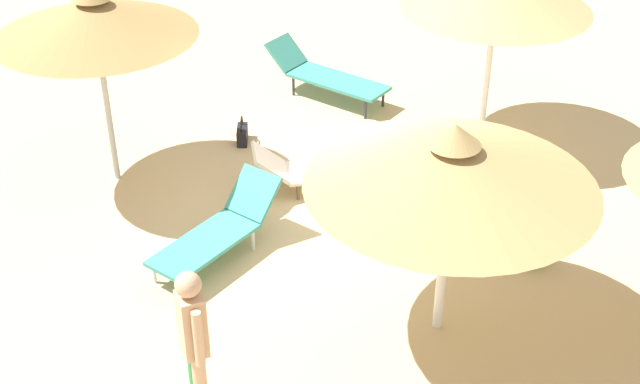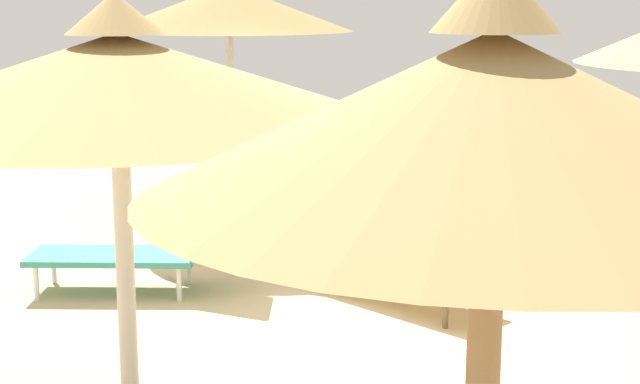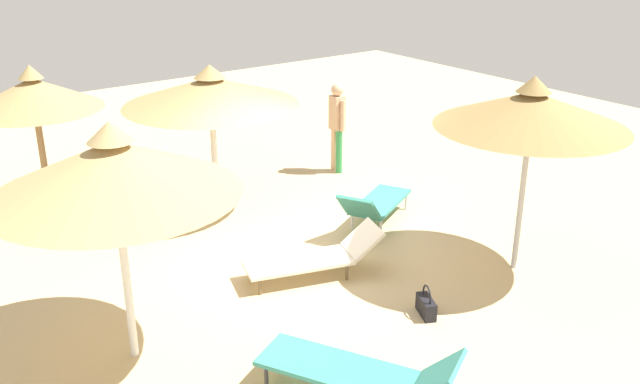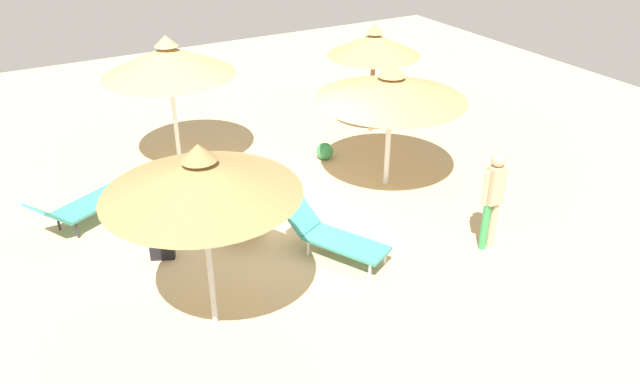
# 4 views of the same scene
# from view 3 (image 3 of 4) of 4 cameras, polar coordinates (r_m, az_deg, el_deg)

# --- Properties ---
(ground) EXTENTS (24.00, 24.00, 0.10)m
(ground) POSITION_cam_3_polar(r_m,az_deg,el_deg) (10.78, -1.96, -4.84)
(ground) COLOR tan
(parasol_umbrella_edge) EXTENTS (2.93, 2.93, 2.49)m
(parasol_umbrella_edge) POSITION_cam_3_polar(r_m,az_deg,el_deg) (11.78, -8.90, 8.11)
(parasol_umbrella_edge) COLOR white
(parasol_umbrella_edge) RESTS_ON ground
(parasol_umbrella_front) EXTENTS (2.14, 2.14, 2.58)m
(parasol_umbrella_front) POSITION_cam_3_polar(r_m,az_deg,el_deg) (12.06, -22.31, 7.39)
(parasol_umbrella_front) COLOR olive
(parasol_umbrella_front) RESTS_ON ground
(parasol_umbrella_near_left) EXTENTS (2.67, 2.67, 2.81)m
(parasol_umbrella_near_left) POSITION_cam_3_polar(r_m,az_deg,el_deg) (7.59, -16.46, 1.89)
(parasol_umbrella_near_left) COLOR white
(parasol_umbrella_near_left) RESTS_ON ground
(parasol_umbrella_near_right) EXTENTS (2.60, 2.60, 2.80)m
(parasol_umbrella_near_right) POSITION_cam_3_polar(r_m,az_deg,el_deg) (9.75, 16.85, 6.46)
(parasol_umbrella_near_right) COLOR #B2B2B7
(parasol_umbrella_near_right) RESTS_ON ground
(lounge_chair_center) EXTENTS (1.13, 2.03, 0.66)m
(lounge_chair_center) POSITION_cam_3_polar(r_m,az_deg,el_deg) (9.83, -0.35, -5.26)
(lounge_chair_center) COLOR silver
(lounge_chair_center) RESTS_ON ground
(lounge_chair_back) EXTENTS (2.16, 1.54, 0.79)m
(lounge_chair_back) POSITION_cam_3_polar(r_m,az_deg,el_deg) (7.42, 3.30, -14.36)
(lounge_chair_back) COLOR teal
(lounge_chair_back) RESTS_ON ground
(lounge_chair_far_left) EXTENTS (1.37, 1.92, 0.80)m
(lounge_chair_far_left) POSITION_cam_3_polar(r_m,az_deg,el_deg) (11.42, 4.45, -0.94)
(lounge_chair_far_left) COLOR teal
(lounge_chair_far_left) RESTS_ON ground
(person_standing_far_right) EXTENTS (0.45, 0.24, 1.77)m
(person_standing_far_right) POSITION_cam_3_polar(r_m,az_deg,el_deg) (13.62, 1.39, 5.72)
(person_standing_far_right) COLOR tan
(person_standing_far_right) RESTS_ON ground
(handbag) EXTENTS (0.42, 0.30, 0.42)m
(handbag) POSITION_cam_3_polar(r_m,az_deg,el_deg) (9.10, 8.64, -9.13)
(handbag) COLOR black
(handbag) RESTS_ON ground
(beach_ball) EXTENTS (0.38, 0.38, 0.38)m
(beach_ball) POSITION_cam_3_polar(r_m,az_deg,el_deg) (11.30, -14.35, -2.92)
(beach_ball) COLOR #338C4C
(beach_ball) RESTS_ON ground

